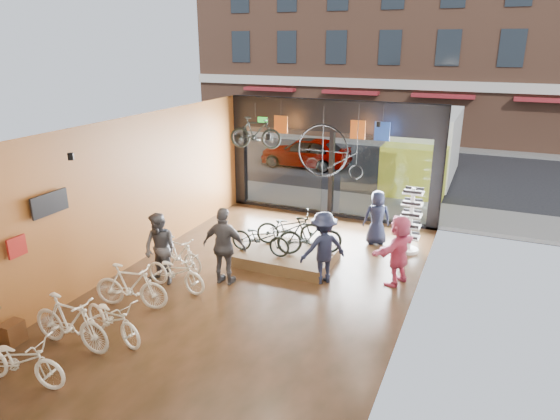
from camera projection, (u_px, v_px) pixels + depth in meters
The scene contains 35 objects.
ground_plane at pixel (250, 294), 11.54m from camera, with size 7.00×12.00×0.04m, color black.
ceiling at pixel (246, 128), 10.30m from camera, with size 7.00×12.00×0.04m, color black.
wall_left at pixel (120, 197), 12.24m from camera, with size 0.04×12.00×3.80m, color brown.
wall_right at pixel (411, 240), 9.60m from camera, with size 0.04×12.00×3.80m, color beige.
wall_back at pixel (10, 376), 5.69m from camera, with size 7.00×0.04×3.80m, color beige.
storefront at pixel (332, 159), 16.14m from camera, with size 7.00×0.26×3.80m, color black, non-canonical shape.
exit_sign at pixel (263, 120), 16.56m from camera, with size 0.35×0.06×0.18m, color #198C26.
street_road at pixel (386, 160), 24.57m from camera, with size 30.00×18.00×0.02m, color black.
sidewalk_near at pixel (340, 203), 17.77m from camera, with size 30.00×2.40×0.12m, color slate.
sidewalk_far at pixel (401, 144), 28.03m from camera, with size 30.00×2.00×0.12m, color slate.
opposite_building at pixel (419, 13), 27.97m from camera, with size 26.00×5.00×14.00m, color brown.
street_car at pixel (306, 152), 22.91m from camera, with size 1.67×4.14×1.41m, color gray.
box_truck at pixel (422, 150), 19.82m from camera, with size 2.38×7.14×2.81m, color silver, non-canonical shape.
floor_bike_0 at pixel (20, 360), 8.36m from camera, with size 0.61×1.74×0.91m, color #EEE6CF.
floor_bike_1 at pixel (70, 322), 9.33m from camera, with size 0.51×1.80×1.08m, color #EEE6CF.
floor_bike_2 at pixel (113, 318), 9.64m from camera, with size 0.59×1.68×0.88m, color #EEE6CF.
floor_bike_3 at pixel (131, 286), 10.78m from camera, with size 0.47×1.68×1.01m, color #EEE6CF.
floor_bike_4 at pixel (176, 272), 11.58m from camera, with size 0.58×1.68×0.88m, color #EEE6CF.
floor_bike_5 at pixel (179, 254), 12.53m from camera, with size 0.43×1.51×0.91m, color #EEE6CF.
display_platform at pixel (288, 256), 13.13m from camera, with size 2.40×1.80×0.30m, color #53371E.
display_bike_left at pixel (260, 238), 12.82m from camera, with size 0.57×1.65×0.86m, color black.
display_bike_mid at pixel (310, 236), 12.75m from camera, with size 0.48×1.69×1.01m, color black.
display_bike_right at pixel (290, 228), 13.41m from camera, with size 0.62×1.78×0.93m, color black.
customer_1 at pixel (160, 249), 11.76m from camera, with size 0.85×0.66×1.75m, color #3F3F44.
customer_2 at pixel (225, 246), 11.73m from camera, with size 1.11×0.46×1.90m, color #3F3F44.
customer_3 at pixel (323, 248), 11.81m from camera, with size 1.14×0.66×1.77m, color #161C33.
customer_4 at pixel (377, 218), 14.12m from camera, with size 0.77×0.50×1.57m, color #161C33.
customer_5 at pixel (398, 250), 11.75m from camera, with size 1.60×0.51×1.72m, color #CC4C72.
sunglasses_rack at pixel (411, 221), 13.51m from camera, with size 0.54×0.44×1.83m, color white, non-canonical shape.
wall_merch at pixel (3, 279), 9.34m from camera, with size 0.40×2.40×2.60m, color navy, non-canonical shape.
penny_farthing at pixel (333, 153), 14.18m from camera, with size 1.90×0.06×1.52m, color black, non-canonical shape.
hung_bike at pixel (255, 133), 14.94m from camera, with size 0.45×1.58×0.95m, color black.
jersey_left at pixel (281, 124), 15.62m from camera, with size 0.45×0.03×0.55m, color #CC5919.
jersey_mid at pixel (358, 130), 14.69m from camera, with size 0.45×0.03×0.55m, color #CC5919.
jersey_right at pixel (382, 131), 14.42m from camera, with size 0.45×0.03×0.55m, color #1E3F99.
Camera 1 is at (4.72, -9.18, 5.53)m, focal length 32.00 mm.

